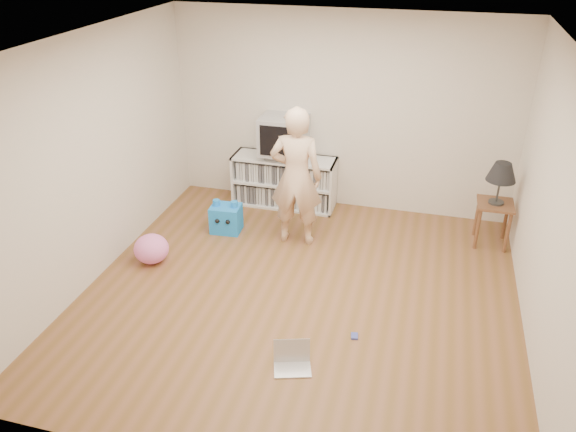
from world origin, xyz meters
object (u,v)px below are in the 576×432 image
Objects in this scene: person at (296,177)px; plush_blue at (226,218)px; dvd_deck at (284,155)px; plush_pink at (151,249)px; crt_tv at (284,135)px; side_table at (494,213)px; media_unit at (285,181)px; table_lamp at (502,173)px; laptop at (292,360)px.

person is 1.13m from plush_blue.
plush_pink is (-1.09, -1.83, -0.57)m from dvd_deck.
side_table is at bearing -7.70° from crt_tv.
media_unit is 2.74m from side_table.
table_lamp is (2.71, -0.37, 0.21)m from dvd_deck.
dvd_deck is 2.20m from plush_pink.
plush_blue is at bearing -170.32° from side_table.
table_lamp is at bearing 5.67° from plush_blue.
media_unit is at bearing 90.00° from dvd_deck.
crt_tv is 2.74m from table_lamp.
side_table is 3.26m from laptop.
plush_pink is at bearing -159.01° from side_table.
person reaches higher than table_lamp.
table_lamp is 0.30× the size of person.
person is 4.00× the size of plush_blue.
person is at bearing -166.71° from table_lamp.
dvd_deck is at bearing 172.23° from side_table.
laptop is at bearing -31.77° from plush_pink.
dvd_deck is 0.87× the size of table_lamp.
person is (-2.31, -0.55, 0.44)m from side_table.
plush_pink is (-3.80, -1.46, -0.77)m from table_lamp.
plush_pink is at bearing 27.78° from person.
media_unit is at bearing -70.54° from person.
crt_tv reaches higher than plush_blue.
laptop is at bearing -73.40° from media_unit.
side_table is at bearing -8.10° from media_unit.
person is at bearing -66.81° from media_unit.
plush_pink is at bearing -126.38° from plush_blue.
plush_blue is at bearing -3.53° from person.
media_unit is 3.23m from laptop.
dvd_deck is 3.27m from laptop.
crt_tv is at bearing 56.82° from plush_blue.
plush_blue is (-0.91, -0.00, -0.67)m from person.
media_unit is 2.15m from plush_pink.
media_unit is 2.72× the size of table_lamp.
dvd_deck is at bearing -70.19° from person.
plush_blue is at bearing 106.13° from laptop.
plush_pink is (-1.09, -1.82, -0.85)m from crt_tv.
crt_tv is at bearing 172.30° from side_table.
person reaches higher than plush_pink.
media_unit is 1.13m from person.
table_lamp reaches higher than plush_pink.
side_table is 1.29× the size of plush_blue.
table_lamp is 1.32× the size of laptop.
side_table is at bearing 38.92° from laptop.
media_unit is at bearing 90.00° from crt_tv.
plush_pink is (-1.49, -0.91, -0.68)m from person.
person reaches higher than dvd_deck.
plush_blue is at bearing -119.17° from crt_tv.
plush_blue is (-1.43, 2.15, 0.12)m from laptop.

